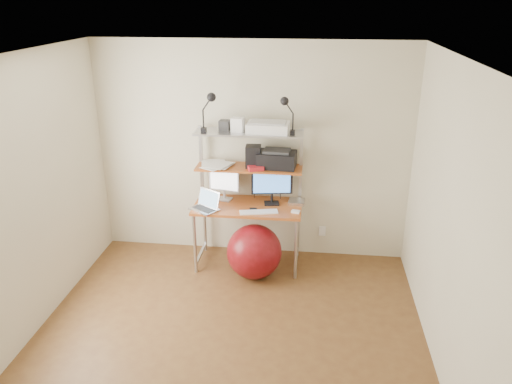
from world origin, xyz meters
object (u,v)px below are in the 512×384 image
exercise_ball (254,252)px  monitor_silver (224,182)px  monitor_black (272,184)px  laptop (206,205)px  printer (277,159)px

exercise_ball → monitor_silver: bearing=133.7°
monitor_black → monitor_silver: bearing=164.9°
monitor_black → laptop: bearing=-170.1°
printer → exercise_ball: printer is taller
monitor_black → printer: bearing=48.4°
monitor_silver → laptop: (-0.15, -0.30, -0.17)m
laptop → monitor_black: bearing=52.7°
monitor_silver → exercise_ball: monitor_silver is taller
laptop → exercise_ball: bearing=21.8°
monitor_black → laptop: 0.76m
monitor_silver → exercise_ball: (0.39, -0.41, -0.65)m
monitor_silver → printer: printer is taller
monitor_black → exercise_ball: (-0.16, -0.35, -0.67)m
monitor_silver → monitor_black: size_ratio=0.88×
printer → exercise_ball: 1.05m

